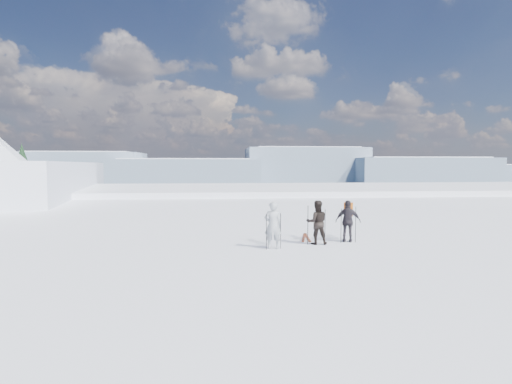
% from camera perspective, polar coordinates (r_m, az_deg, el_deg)
% --- Properties ---
extents(lake_basin, '(820.00, 820.00, 71.62)m').
position_cam_1_polar(lake_basin, '(41.75, -0.84, -8.89)').
color(lake_basin, white).
rests_on(lake_basin, ground).
extents(far_mountain_range, '(770.00, 110.00, 53.00)m').
position_cam_1_polar(far_mountain_range, '(466.62, -1.18, 2.77)').
color(far_mountain_range, slate).
rests_on(far_mountain_range, ground).
extents(skier_grey, '(0.63, 0.46, 1.57)m').
position_cam_1_polar(skier_grey, '(13.28, 2.42, -4.77)').
color(skier_grey, '#979DA4').
rests_on(skier_grey, ground).
extents(skier_dark, '(0.79, 0.64, 1.54)m').
position_cam_1_polar(skier_dark, '(14.18, 8.69, -4.31)').
color(skier_dark, black).
rests_on(skier_dark, ground).
extents(skier_pack, '(0.96, 0.64, 1.51)m').
position_cam_1_polar(skier_pack, '(14.77, 13.02, -4.09)').
color(skier_pack, black).
rests_on(skier_pack, ground).
extents(backpack, '(0.36, 0.28, 0.49)m').
position_cam_1_polar(backpack, '(14.92, 13.09, -0.14)').
color(backpack, orange).
rests_on(backpack, skier_pack).
extents(ski_poles, '(3.35, 0.94, 1.36)m').
position_cam_1_polar(ski_poles, '(14.00, 8.36, -5.02)').
color(ski_poles, black).
rests_on(ski_poles, ground).
extents(skis_loose, '(0.53, 1.70, 0.03)m').
position_cam_1_polar(skis_loose, '(15.45, 7.11, -6.45)').
color(skis_loose, black).
rests_on(skis_loose, ground).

